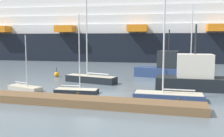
# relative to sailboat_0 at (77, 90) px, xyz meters

# --- Properties ---
(ground_plane) EXTENTS (600.00, 600.00, 0.00)m
(ground_plane) POSITION_rel_sailboat_0_xyz_m (1.46, -0.37, -0.34)
(ground_plane) COLOR slate
(dock_pier) EXTENTS (21.09, 2.29, 0.79)m
(dock_pier) POSITION_rel_sailboat_0_xyz_m (1.46, -4.38, -0.01)
(dock_pier) COLOR brown
(dock_pier) RESTS_ON ground_plane
(sailboat_0) EXTENTS (4.45, 1.69, 7.79)m
(sailboat_0) POSITION_rel_sailboat_0_xyz_m (0.00, 0.00, 0.00)
(sailboat_0) COLOR black
(sailboat_0) RESTS_ON ground_plane
(sailboat_1) EXTENTS (5.50, 2.25, 9.46)m
(sailboat_1) POSITION_rel_sailboat_0_xyz_m (10.80, 8.82, 0.12)
(sailboat_1) COLOR white
(sailboat_1) RESTS_ON ground_plane
(sailboat_2) EXTENTS (6.81, 2.92, 12.97)m
(sailboat_2) POSITION_rel_sailboat_0_xyz_m (-0.66, 6.20, 0.31)
(sailboat_2) COLOR black
(sailboat_2) RESTS_ON ground_plane
(sailboat_3) EXTENTS (4.28, 2.40, 5.78)m
(sailboat_3) POSITION_rel_sailboat_0_xyz_m (-5.72, -0.15, -0.03)
(sailboat_3) COLOR #BCB29E
(sailboat_3) RESTS_ON ground_plane
(sailboat_4) EXTENTS (6.15, 1.91, 10.77)m
(sailboat_4) POSITION_rel_sailboat_0_xyz_m (9.00, -0.69, 0.14)
(sailboat_4) COLOR navy
(sailboat_4) RESTS_ON ground_plane
(fishing_boat_0) EXTENTS (8.94, 3.20, 6.89)m
(fishing_boat_0) POSITION_rel_sailboat_0_xyz_m (11.74, 4.73, 1.02)
(fishing_boat_0) COLOR black
(fishing_boat_0) RESTS_ON ground_plane
(fishing_boat_1) EXTENTS (8.70, 4.15, 6.64)m
(fishing_boat_1) POSITION_rel_sailboat_0_xyz_m (8.15, 13.07, 0.92)
(fishing_boat_1) COLOR navy
(fishing_boat_1) RESTS_ON ground_plane
(channel_buoy_2) EXTENTS (0.69, 0.69, 1.36)m
(channel_buoy_2) POSITION_rel_sailboat_0_xyz_m (-6.99, 9.59, 0.01)
(channel_buoy_2) COLOR orange
(channel_buoy_2) RESTS_ON ground_plane
(cruise_ship) EXTENTS (119.82, 24.28, 21.07)m
(cruise_ship) POSITION_rel_sailboat_0_xyz_m (0.05, 41.80, 6.42)
(cruise_ship) COLOR black
(cruise_ship) RESTS_ON ground_plane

